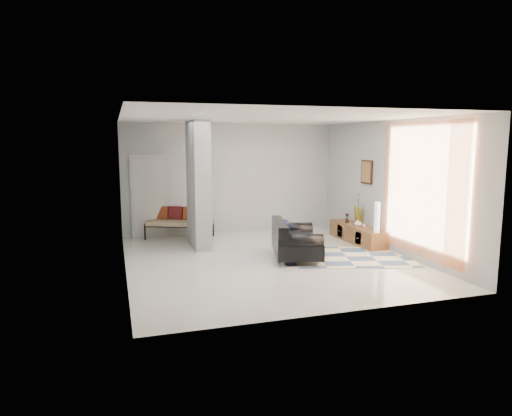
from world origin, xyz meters
name	(u,v)px	position (x,y,z in m)	size (l,w,h in m)	color
floor	(268,260)	(0.00, 0.00, 0.00)	(6.00, 6.00, 0.00)	beige
ceiling	(269,118)	(0.00, 0.00, 2.80)	(6.00, 6.00, 0.00)	white
wall_back	(231,179)	(0.00, 3.00, 1.40)	(6.00, 6.00, 0.00)	#B7B9BC
wall_front	(341,213)	(0.00, -3.00, 1.40)	(6.00, 6.00, 0.00)	#B7B9BC
wall_left	(123,195)	(-2.75, 0.00, 1.40)	(6.00, 6.00, 0.00)	#B7B9BC
wall_right	(390,186)	(2.75, 0.00, 1.40)	(6.00, 6.00, 0.00)	#B7B9BC
partition_column	(198,185)	(-1.10, 1.60, 1.40)	(0.35, 1.20, 2.80)	#9BA0A1
hallway_door	(148,196)	(-2.10, 2.96, 1.02)	(0.85, 0.06, 2.04)	beige
curtain	(421,190)	(2.67, -1.15, 1.45)	(2.55, 2.55, 0.00)	#FF8543
wall_art	(367,172)	(2.72, 0.90, 1.65)	(0.04, 0.45, 0.55)	#35190E
media_console	(357,234)	(2.52, 0.90, 0.20)	(0.45, 1.96, 0.80)	brown
loveseat	(293,241)	(0.54, 0.00, 0.36)	(1.23, 1.68, 0.76)	silver
daybed	(179,221)	(-1.41, 2.64, 0.42)	(1.70, 1.24, 0.77)	black
area_rug	(346,257)	(1.60, -0.28, 0.01)	(2.61, 1.74, 0.01)	beige
cylinder_lamp	(377,217)	(2.50, 0.05, 0.73)	(0.12, 0.12, 0.66)	silver
bronze_figurine	(347,218)	(2.47, 1.31, 0.51)	(0.11, 0.11, 0.23)	black
vase	(358,223)	(2.47, 0.80, 0.49)	(0.17, 0.17, 0.18)	white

